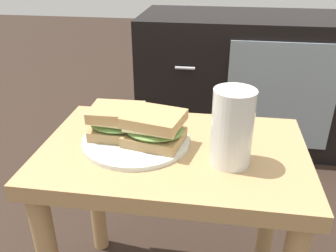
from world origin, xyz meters
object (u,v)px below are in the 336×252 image
plate (136,140)px  beer_glass (232,129)px  sandwich_front (117,122)px  sandwich_back (154,128)px  tv_cabinet (247,80)px

plate → beer_glass: beer_glass is taller
plate → beer_glass: bearing=-14.1°
sandwich_front → sandwich_back: size_ratio=0.84×
tv_cabinet → plate: 1.00m
plate → sandwich_back: bearing=-10.8°
plate → sandwich_front: 0.06m
sandwich_back → beer_glass: bearing=-14.9°
tv_cabinet → sandwich_back: (-0.25, -0.95, 0.21)m
sandwich_front → beer_glass: beer_glass is taller
sandwich_front → sandwich_back: bearing=-10.8°
sandwich_front → beer_glass: (0.24, -0.06, 0.03)m
plate → sandwich_back: size_ratio=1.62×
plate → sandwich_back: 0.06m
tv_cabinet → sandwich_front: tv_cabinet is taller
plate → sandwich_front: bearing=169.2°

